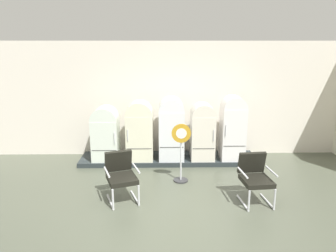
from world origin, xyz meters
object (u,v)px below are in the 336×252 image
Objects in this scene: refrigerator_1 at (140,129)px; armchair_left at (121,174)px; sign_stand at (181,155)px; refrigerator_3 at (202,130)px; refrigerator_4 at (233,126)px; refrigerator_2 at (171,127)px; refrigerator_0 at (105,132)px; armchair_right at (255,176)px.

refrigerator_1 is 2.03m from armchair_left.
refrigerator_1 reaches higher than sign_stand.
refrigerator_4 is (0.75, -0.03, 0.10)m from refrigerator_3.
armchair_left is at bearing -142.74° from refrigerator_4.
refrigerator_4 is at bearing -1.94° from refrigerator_2.
refrigerator_2 is 0.79m from refrigerator_3.
armchair_right is (3.19, -2.10, -0.30)m from refrigerator_0.
armchair_left is (-2.57, -1.96, -0.45)m from refrigerator_4.
refrigerator_0 is 3.19m from refrigerator_4.
armchair_left is at bearing -146.12° from sign_stand.
refrigerator_0 is 1.44× the size of armchair_left.
armchair_left is 2.58m from armchair_right.
refrigerator_2 is (0.79, 0.03, 0.05)m from refrigerator_1.
refrigerator_4 is 3.26m from armchair_left.
armchair_left is at bearing -117.24° from refrigerator_2.
armchair_left is 1.46m from sign_stand.
refrigerator_0 is 0.87× the size of refrigerator_2.
armchair_right is (0.75, -2.12, -0.34)m from refrigerator_3.
refrigerator_1 is 1.13× the size of sign_stand.
sign_stand is (-1.36, -1.14, -0.37)m from refrigerator_4.
armchair_left is at bearing 176.90° from armchair_right.
refrigerator_2 is 1.10× the size of refrigerator_3.
refrigerator_4 reaches higher than refrigerator_1.
refrigerator_1 is at bearing 83.01° from armchair_left.
refrigerator_1 is at bearing -179.82° from refrigerator_3.
refrigerator_3 is 2.28m from armchair_right.
armchair_right is at bearing -35.06° from sign_stand.
refrigerator_4 is 1.72× the size of armchair_right.
refrigerator_1 is 0.92× the size of refrigerator_4.
refrigerator_4 is 1.22× the size of sign_stand.
refrigerator_4 reaches higher than armchair_left.
refrigerator_3 is 1.34m from sign_stand.
armchair_left is (-1.82, -1.98, -0.34)m from refrigerator_3.
refrigerator_1 is 1.58× the size of armchair_right.
sign_stand is at bearing 33.88° from armchair_left.
refrigerator_4 reaches higher than armchair_right.
armchair_left is 1.00× the size of armchair_right.
sign_stand is (1.21, 0.81, 0.08)m from armchair_left.
refrigerator_2 is at bearing 2.23° from refrigerator_1.
sign_stand is at bearing -32.21° from refrigerator_0.
armchair_left is at bearing -132.50° from refrigerator_3.
refrigerator_0 reaches higher than armchair_right.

